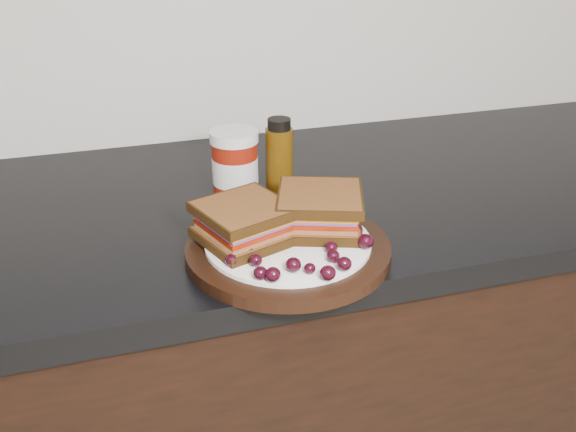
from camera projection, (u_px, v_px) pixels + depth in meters
name	position (u px, v px, depth m)	size (l,w,h in m)	color
countertop	(126.00, 224.00, 1.01)	(3.98, 0.60, 0.04)	black
plate	(288.00, 249.00, 0.88)	(0.28, 0.28, 0.02)	black
sandwich_left	(244.00, 223.00, 0.86)	(0.11, 0.11, 0.05)	brown
sandwich_right	(320.00, 210.00, 0.89)	(0.12, 0.12, 0.05)	brown
grape_0	(232.00, 260.00, 0.80)	(0.02, 0.02, 0.02)	black
grape_1	(256.00, 260.00, 0.80)	(0.02, 0.02, 0.02)	black
grape_2	(260.00, 273.00, 0.78)	(0.02, 0.02, 0.02)	black
grape_3	(273.00, 274.00, 0.77)	(0.02, 0.02, 0.02)	black
grape_4	(293.00, 265.00, 0.79)	(0.02, 0.02, 0.02)	black
grape_5	(310.00, 268.00, 0.79)	(0.01, 0.01, 0.01)	black
grape_6	(328.00, 273.00, 0.77)	(0.02, 0.02, 0.02)	black
grape_7	(344.00, 264.00, 0.80)	(0.02, 0.02, 0.02)	black
grape_8	(333.00, 256.00, 0.81)	(0.02, 0.02, 0.02)	black
grape_9	(331.00, 247.00, 0.83)	(0.02, 0.02, 0.02)	black
grape_10	(366.00, 241.00, 0.84)	(0.02, 0.02, 0.02)	black
grape_11	(353.00, 237.00, 0.86)	(0.02, 0.02, 0.02)	black
grape_12	(356.00, 230.00, 0.87)	(0.02, 0.02, 0.02)	black
grape_13	(349.00, 220.00, 0.91)	(0.02, 0.02, 0.02)	black
grape_14	(323.00, 217.00, 0.92)	(0.01, 0.01, 0.01)	black
grape_15	(320.00, 222.00, 0.90)	(0.02, 0.02, 0.02)	black
grape_16	(237.00, 228.00, 0.88)	(0.02, 0.02, 0.01)	black
grape_17	(233.00, 227.00, 0.88)	(0.02, 0.02, 0.02)	black
grape_18	(228.00, 232.00, 0.87)	(0.02, 0.02, 0.02)	black
grape_19	(229.00, 241.00, 0.85)	(0.02, 0.02, 0.02)	black
grape_20	(249.00, 251.00, 0.82)	(0.02, 0.02, 0.02)	black
grape_21	(252.00, 232.00, 0.87)	(0.01, 0.01, 0.01)	black
grape_22	(241.00, 238.00, 0.86)	(0.02, 0.02, 0.01)	black
grape_23	(222.00, 238.00, 0.86)	(0.02, 0.02, 0.02)	black
condiment_jar	(235.00, 165.00, 1.02)	(0.08, 0.08, 0.11)	maroon
oil_bottle	(279.00, 156.00, 1.05)	(0.05, 0.05, 0.12)	#4C2F07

